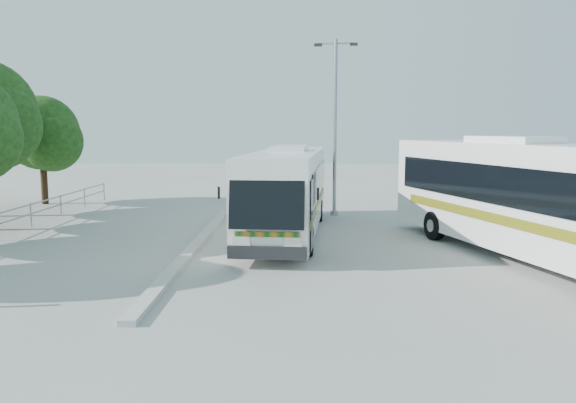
{
  "coord_description": "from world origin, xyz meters",
  "views": [
    {
      "loc": [
        1.27,
        -17.19,
        4.11
      ],
      "look_at": [
        0.92,
        2.83,
        1.52
      ],
      "focal_mm": 35.0,
      "sensor_mm": 36.0,
      "label": 1
    }
  ],
  "objects_px": {
    "coach_main": "(287,189)",
    "tree_far_e": "(43,133)",
    "coach_adjacent": "(532,197)",
    "lamppost": "(335,120)"
  },
  "relations": [
    {
      "from": "coach_main",
      "to": "lamppost",
      "type": "height_order",
      "value": "lamppost"
    },
    {
      "from": "coach_adjacent",
      "to": "lamppost",
      "type": "relative_size",
      "value": 1.62
    },
    {
      "from": "lamppost",
      "to": "tree_far_e",
      "type": "bearing_deg",
      "value": 172.81
    },
    {
      "from": "tree_far_e",
      "to": "coach_main",
      "type": "bearing_deg",
      "value": -32.97
    },
    {
      "from": "tree_far_e",
      "to": "lamppost",
      "type": "xyz_separation_m",
      "value": [
        15.65,
        -3.78,
        0.67
      ]
    },
    {
      "from": "tree_far_e",
      "to": "coach_adjacent",
      "type": "bearing_deg",
      "value": -31.47
    },
    {
      "from": "tree_far_e",
      "to": "coach_main",
      "type": "xyz_separation_m",
      "value": [
        13.49,
        -8.75,
        -2.11
      ]
    },
    {
      "from": "coach_main",
      "to": "coach_adjacent",
      "type": "relative_size",
      "value": 0.89
    },
    {
      "from": "tree_far_e",
      "to": "lamppost",
      "type": "height_order",
      "value": "lamppost"
    },
    {
      "from": "coach_main",
      "to": "tree_far_e",
      "type": "bearing_deg",
      "value": 151.91
    }
  ]
}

